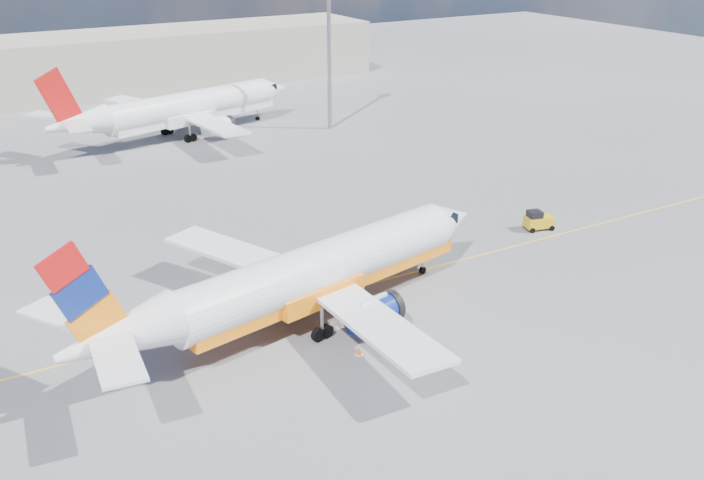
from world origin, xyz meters
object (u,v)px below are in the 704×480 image
second_jet (183,109)px  gse_tug (538,220)px  traffic_cone (359,351)px  main_jet (309,275)px

second_jet → gse_tug: bearing=-85.5°
gse_tug → traffic_cone: bearing=-143.2°
main_jet → gse_tug: size_ratio=12.62×
traffic_cone → main_jet: bearing=96.2°
main_jet → gse_tug: bearing=-1.3°
main_jet → second_jet: second_jet is taller
main_jet → gse_tug: main_jet is taller
gse_tug → traffic_cone: (-22.30, -9.26, -0.50)m
main_jet → gse_tug: 23.36m
gse_tug → traffic_cone: 24.15m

